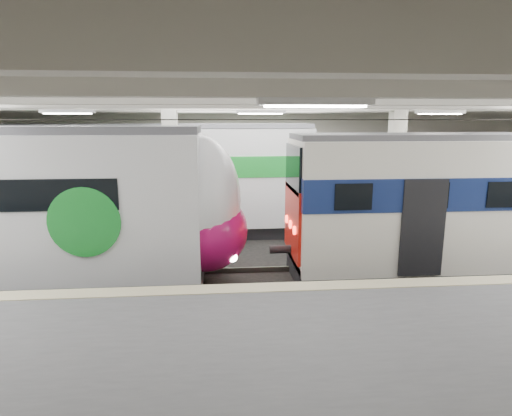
{
  "coord_description": "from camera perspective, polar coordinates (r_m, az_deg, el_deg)",
  "views": [
    {
      "loc": [
        -1.32,
        -11.98,
        4.71
      ],
      "look_at": [
        -0.23,
        1.0,
        2.0
      ],
      "focal_mm": 30.0,
      "sensor_mm": 36.0,
      "label": 1
    }
  ],
  "objects": [
    {
      "name": "older_rer",
      "position": [
        14.9,
        30.07,
        0.68
      ],
      "size": [
        12.99,
        2.87,
        4.31
      ],
      "color": "white",
      "rests_on": "ground"
    },
    {
      "name": "modern_emu",
      "position": [
        13.49,
        -29.61,
        -0.41
      ],
      "size": [
        14.09,
        2.91,
        4.53
      ],
      "color": "white",
      "rests_on": "ground"
    },
    {
      "name": "far_train",
      "position": [
        17.98,
        -15.88,
        3.73
      ],
      "size": [
        14.29,
        3.18,
        4.53
      ],
      "rotation": [
        0.0,
        0.0,
        0.02
      ],
      "color": "white",
      "rests_on": "ground"
    },
    {
      "name": "station_hall",
      "position": [
        10.44,
        2.54,
        3.66
      ],
      "size": [
        36.0,
        24.0,
        5.75
      ],
      "color": "black",
      "rests_on": "ground"
    }
  ]
}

